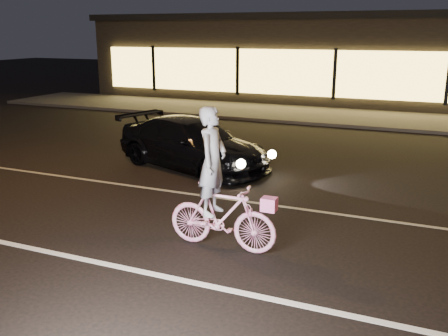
% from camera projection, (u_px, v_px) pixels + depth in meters
% --- Properties ---
extents(ground, '(90.00, 90.00, 0.00)m').
position_uv_depth(ground, '(167.00, 231.00, 8.75)').
color(ground, black).
rests_on(ground, ground).
extents(lane_stripe_near, '(60.00, 0.12, 0.01)m').
position_uv_depth(lane_stripe_near, '(118.00, 267.00, 7.42)').
color(lane_stripe_near, silver).
rests_on(lane_stripe_near, ground).
extents(lane_stripe_far, '(60.00, 0.10, 0.01)m').
position_uv_depth(lane_stripe_far, '(214.00, 197.00, 10.53)').
color(lane_stripe_far, gray).
rests_on(lane_stripe_far, ground).
extents(sidewalk, '(30.00, 4.00, 0.12)m').
position_uv_depth(sidewalk, '(324.00, 116.00, 20.28)').
color(sidewalk, '#383533').
rests_on(sidewalk, ground).
extents(storefront, '(25.40, 8.42, 4.20)m').
position_uv_depth(storefront, '(351.00, 57.00, 25.02)').
color(storefront, black).
rests_on(storefront, ground).
extents(cyclist, '(1.82, 0.63, 2.29)m').
position_uv_depth(cyclist, '(219.00, 200.00, 7.87)').
color(cyclist, '#EF3890').
rests_on(cyclist, ground).
extents(sedan, '(4.69, 3.04, 1.26)m').
position_uv_depth(sedan, '(192.00, 144.00, 12.65)').
color(sedan, black).
rests_on(sedan, ground).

